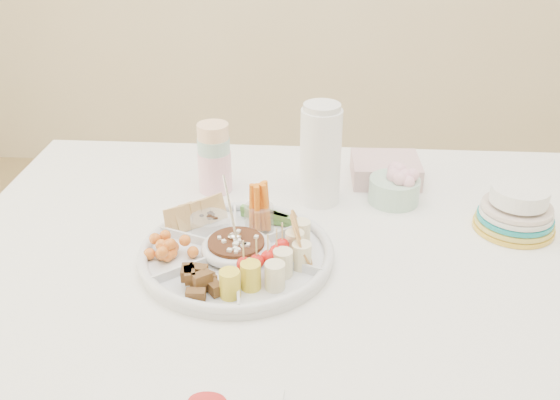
# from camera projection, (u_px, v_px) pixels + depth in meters

# --- Properties ---
(dining_table) EXTENTS (1.52, 1.02, 0.76)m
(dining_table) POSITION_uv_depth(u_px,v_px,m) (311.00, 379.00, 1.48)
(dining_table) COLOR white
(dining_table) RESTS_ON floor
(party_tray) EXTENTS (0.49, 0.49, 0.04)m
(party_tray) POSITION_uv_depth(u_px,v_px,m) (236.00, 251.00, 1.23)
(party_tray) COLOR white
(party_tray) RESTS_ON dining_table
(bean_dip) EXTENTS (0.14, 0.14, 0.04)m
(bean_dip) POSITION_uv_depth(u_px,v_px,m) (236.00, 248.00, 1.23)
(bean_dip) COLOR #371D0D
(bean_dip) RESTS_ON party_tray
(tortillas) EXTENTS (0.14, 0.14, 0.07)m
(tortillas) POSITION_uv_depth(u_px,v_px,m) (302.00, 239.00, 1.23)
(tortillas) COLOR #BD8434
(tortillas) RESTS_ON party_tray
(carrot_cucumber) EXTENTS (0.16, 0.16, 0.11)m
(carrot_cucumber) POSITION_uv_depth(u_px,v_px,m) (265.00, 204.00, 1.32)
(carrot_cucumber) COLOR orange
(carrot_cucumber) RESTS_ON party_tray
(pita_raisins) EXTENTS (0.15, 0.15, 0.06)m
(pita_raisins) POSITION_uv_depth(u_px,v_px,m) (204.00, 215.00, 1.32)
(pita_raisins) COLOR tan
(pita_raisins) RESTS_ON party_tray
(cherries) EXTENTS (0.13, 0.13, 0.04)m
(cherries) POSITION_uv_depth(u_px,v_px,m) (170.00, 248.00, 1.22)
(cherries) COLOR orange
(cherries) RESTS_ON party_tray
(granola_chunks) EXTENTS (0.12, 0.12, 0.04)m
(granola_chunks) POSITION_uv_depth(u_px,v_px,m) (201.00, 280.00, 1.12)
(granola_chunks) COLOR brown
(granola_chunks) RESTS_ON party_tray
(banana_tomato) EXTENTS (0.16, 0.16, 0.10)m
(banana_tomato) POSITION_uv_depth(u_px,v_px,m) (273.00, 266.00, 1.12)
(banana_tomato) COLOR #CCC96C
(banana_tomato) RESTS_ON party_tray
(cup_stack) EXTENTS (0.10, 0.10, 0.22)m
(cup_stack) POSITION_uv_depth(u_px,v_px,m) (214.00, 148.00, 1.46)
(cup_stack) COLOR silver
(cup_stack) RESTS_ON dining_table
(thermos) EXTENTS (0.10, 0.10, 0.24)m
(thermos) POSITION_uv_depth(u_px,v_px,m) (321.00, 153.00, 1.41)
(thermos) COLOR white
(thermos) RESTS_ON dining_table
(flower_bowl) EXTENTS (0.14, 0.14, 0.09)m
(flower_bowl) POSITION_uv_depth(u_px,v_px,m) (395.00, 185.00, 1.44)
(flower_bowl) COLOR #91CCA6
(flower_bowl) RESTS_ON dining_table
(napkin_stack) EXTENTS (0.17, 0.15, 0.06)m
(napkin_stack) POSITION_uv_depth(u_px,v_px,m) (385.00, 170.00, 1.55)
(napkin_stack) COLOR #D2A7AA
(napkin_stack) RESTS_ON dining_table
(plate_stack) EXTENTS (0.20, 0.20, 0.11)m
(plate_stack) POSITION_uv_depth(u_px,v_px,m) (517.00, 207.00, 1.33)
(plate_stack) COLOR #F5C74A
(plate_stack) RESTS_ON dining_table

